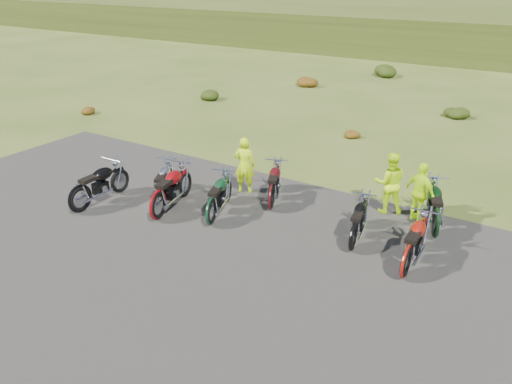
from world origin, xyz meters
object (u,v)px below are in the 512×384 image
Objects in this scene: motorcycle_0 at (82,213)px; motorcycle_7 at (433,238)px; motorcycle_3 at (159,210)px; person_middle at (245,166)px.

motorcycle_0 is 9.43m from motorcycle_7.
motorcycle_3 is at bearing -54.82° from motorcycle_0.
person_middle is (3.07, 3.58, 0.86)m from motorcycle_0.
person_middle is at bearing -42.19° from motorcycle_0.
motorcycle_3 is at bearing 90.74° from motorcycle_7.
person_middle reaches higher than motorcycle_0.
motorcycle_0 is at bearing 98.38° from motorcycle_3.
motorcycle_0 reaches higher than motorcycle_7.
motorcycle_0 reaches higher than motorcycle_3.
person_middle is at bearing 72.99° from motorcycle_7.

